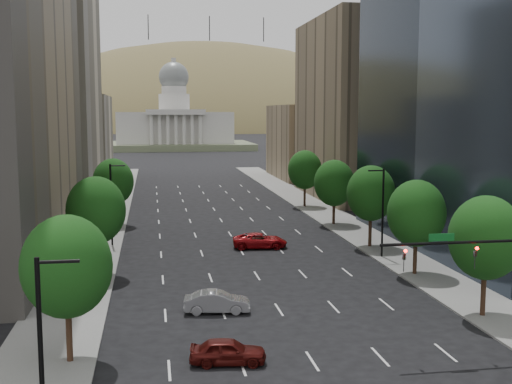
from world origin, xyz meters
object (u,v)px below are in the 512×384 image
traffic_signal (483,268)px  car_maroon (228,351)px  car_silver (217,302)px  capitol (175,127)px  car_red_far (260,241)px

traffic_signal → car_maroon: bearing=178.4°
car_maroon → car_silver: 9.67m
traffic_signal → car_silver: (-15.12, 10.09, -4.38)m
capitol → car_maroon: size_ratio=13.54×
traffic_signal → car_maroon: (-15.46, 0.43, -4.42)m
capitol → car_silver: (-4.59, -209.62, -7.79)m
traffic_signal → car_silver: traffic_signal is taller
car_red_far → car_maroon: bearing=171.4°
car_silver → car_red_far: bearing=-11.2°
capitol → car_maroon: 219.48m
car_red_far → capitol: bearing=5.0°
car_maroon → car_red_far: (7.16, 31.19, 0.06)m
car_silver → car_red_far: (6.82, 21.53, 0.02)m
capitol → car_maroon: capitol is taller
traffic_signal → car_maroon: traffic_signal is taller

